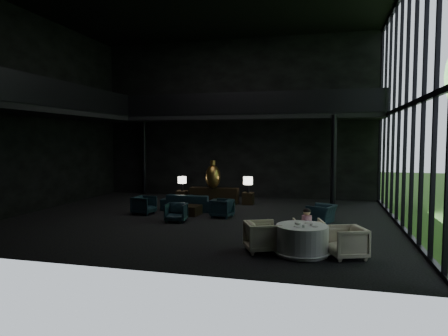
% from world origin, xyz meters
% --- Properties ---
extents(floor, '(14.00, 12.00, 0.02)m').
position_xyz_m(floor, '(0.00, 0.00, 0.00)').
color(floor, black).
rests_on(floor, ground).
extents(wall_back, '(14.00, 0.04, 8.00)m').
position_xyz_m(wall_back, '(0.00, 6.00, 4.00)').
color(wall_back, black).
rests_on(wall_back, ground).
extents(wall_front, '(14.00, 0.04, 8.00)m').
position_xyz_m(wall_front, '(0.00, -6.00, 4.00)').
color(wall_front, black).
rests_on(wall_front, ground).
extents(wall_left, '(0.04, 12.00, 8.00)m').
position_xyz_m(wall_left, '(-7.00, 0.00, 4.00)').
color(wall_left, black).
rests_on(wall_left, ground).
extents(curtain_wall, '(0.20, 12.00, 8.00)m').
position_xyz_m(curtain_wall, '(6.95, 0.00, 4.00)').
color(curtain_wall, black).
rests_on(curtain_wall, ground).
extents(mezzanine_left, '(2.00, 12.00, 0.25)m').
position_xyz_m(mezzanine_left, '(-6.00, 0.00, 4.00)').
color(mezzanine_left, black).
rests_on(mezzanine_left, wall_left).
extents(mezzanine_back, '(12.00, 2.00, 0.25)m').
position_xyz_m(mezzanine_back, '(1.00, 5.00, 4.00)').
color(mezzanine_back, black).
rests_on(mezzanine_back, wall_back).
extents(railing_left, '(0.06, 12.00, 1.00)m').
position_xyz_m(railing_left, '(-5.00, 0.00, 4.60)').
color(railing_left, black).
rests_on(railing_left, mezzanine_left).
extents(railing_back, '(12.00, 0.06, 1.00)m').
position_xyz_m(railing_back, '(1.00, 4.00, 4.60)').
color(railing_back, black).
rests_on(railing_back, mezzanine_back).
extents(column_nw, '(0.24, 0.24, 4.00)m').
position_xyz_m(column_nw, '(-5.00, 5.70, 2.00)').
color(column_nw, black).
rests_on(column_nw, floor).
extents(column_ne, '(0.24, 0.24, 4.00)m').
position_xyz_m(column_ne, '(4.80, 4.00, 2.00)').
color(column_ne, black).
rests_on(column_ne, floor).
extents(console, '(2.25, 0.51, 0.72)m').
position_xyz_m(console, '(-0.51, 3.65, 0.36)').
color(console, black).
rests_on(console, floor).
extents(bronze_urn, '(0.68, 0.68, 1.27)m').
position_xyz_m(bronze_urn, '(-0.51, 3.46, 1.26)').
color(bronze_urn, '#B26E2C').
rests_on(bronze_urn, console).
extents(side_table_left, '(0.47, 0.47, 0.52)m').
position_xyz_m(side_table_left, '(-2.11, 3.70, 0.26)').
color(side_table_left, black).
rests_on(side_table_left, floor).
extents(table_lamp_left, '(0.40, 0.40, 0.67)m').
position_xyz_m(table_lamp_left, '(-2.11, 3.74, 1.00)').
color(table_lamp_left, black).
rests_on(table_lamp_left, side_table_left).
extents(side_table_right, '(0.49, 0.49, 0.54)m').
position_xyz_m(side_table_right, '(1.09, 3.67, 0.27)').
color(side_table_right, black).
rests_on(side_table_right, floor).
extents(table_lamp_right, '(0.43, 0.43, 0.72)m').
position_xyz_m(table_lamp_right, '(1.09, 3.60, 1.06)').
color(table_lamp_right, black).
rests_on(table_lamp_right, side_table_right).
extents(sofa, '(2.63, 0.85, 1.02)m').
position_xyz_m(sofa, '(-0.95, 1.56, 0.51)').
color(sofa, '#1C2833').
rests_on(sofa, floor).
extents(lounge_armchair_west, '(0.78, 0.83, 0.78)m').
position_xyz_m(lounge_armchair_west, '(-2.44, 0.31, 0.39)').
color(lounge_armchair_west, '#1B2C36').
rests_on(lounge_armchair_west, floor).
extents(lounge_armchair_east, '(0.79, 0.83, 0.75)m').
position_xyz_m(lounge_armchair_east, '(0.70, 0.44, 0.37)').
color(lounge_armchair_east, '#19272C').
rests_on(lounge_armchair_east, floor).
extents(lounge_armchair_south, '(0.74, 0.70, 0.69)m').
position_xyz_m(lounge_armchair_south, '(-0.66, -0.78, 0.35)').
color(lounge_armchair_south, black).
rests_on(lounge_armchair_south, floor).
extents(window_armchair, '(0.83, 1.00, 0.74)m').
position_xyz_m(window_armchair, '(4.36, 0.39, 0.37)').
color(window_armchair, black).
rests_on(window_armchair, floor).
extents(coffee_table, '(0.87, 0.87, 0.36)m').
position_xyz_m(coffee_table, '(-0.67, 0.60, 0.18)').
color(coffee_table, black).
rests_on(coffee_table, floor).
extents(dining_table, '(1.49, 1.49, 0.75)m').
position_xyz_m(dining_table, '(3.92, -3.80, 0.33)').
color(dining_table, white).
rests_on(dining_table, floor).
extents(dining_chair_north, '(0.94, 0.90, 0.80)m').
position_xyz_m(dining_chair_north, '(4.04, -2.81, 0.40)').
color(dining_chair_north, beige).
rests_on(dining_chair_north, floor).
extents(dining_chair_east, '(1.13, 1.16, 0.94)m').
position_xyz_m(dining_chair_east, '(5.00, -3.82, 0.47)').
color(dining_chair_east, '#B3AA8C').
rests_on(dining_chair_east, floor).
extents(dining_chair_west, '(1.18, 1.21, 0.97)m').
position_xyz_m(dining_chair_west, '(2.90, -3.77, 0.48)').
color(dining_chair_west, '#B3A88F').
rests_on(dining_chair_west, floor).
extents(child, '(0.27, 0.27, 0.59)m').
position_xyz_m(child, '(3.99, -2.91, 0.74)').
color(child, silver).
rests_on(child, dining_chair_north).
extents(plate_a, '(0.28, 0.28, 0.01)m').
position_xyz_m(plate_a, '(3.83, -3.98, 0.76)').
color(plate_a, white).
rests_on(plate_a, dining_table).
extents(plate_b, '(0.27, 0.27, 0.01)m').
position_xyz_m(plate_b, '(4.07, -3.55, 0.76)').
color(plate_b, white).
rests_on(plate_b, dining_table).
extents(saucer, '(0.17, 0.17, 0.01)m').
position_xyz_m(saucer, '(4.24, -3.90, 0.76)').
color(saucer, white).
rests_on(saucer, dining_table).
extents(coffee_cup, '(0.10, 0.10, 0.06)m').
position_xyz_m(coffee_cup, '(4.15, -3.82, 0.79)').
color(coffee_cup, white).
rests_on(coffee_cup, saucer).
extents(cereal_bowl, '(0.17, 0.17, 0.08)m').
position_xyz_m(cereal_bowl, '(3.80, -3.74, 0.79)').
color(cereal_bowl, white).
rests_on(cereal_bowl, dining_table).
extents(cream_pot, '(0.07, 0.07, 0.07)m').
position_xyz_m(cream_pot, '(3.96, -4.06, 0.78)').
color(cream_pot, '#99999E').
rests_on(cream_pot, dining_table).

